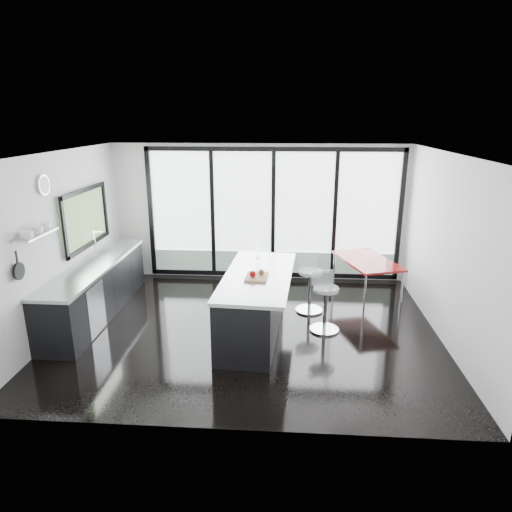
# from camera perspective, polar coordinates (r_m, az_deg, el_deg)

# --- Properties ---
(floor) EXTENTS (6.00, 5.00, 0.00)m
(floor) POSITION_cam_1_polar(r_m,az_deg,el_deg) (7.51, -0.93, -9.07)
(floor) COLOR black
(floor) RESTS_ON ground
(ceiling) EXTENTS (6.00, 5.00, 0.00)m
(ceiling) POSITION_cam_1_polar(r_m,az_deg,el_deg) (6.76, -1.05, 12.74)
(ceiling) COLOR white
(ceiling) RESTS_ON wall_back
(wall_back) EXTENTS (6.00, 0.09, 2.80)m
(wall_back) POSITION_cam_1_polar(r_m,az_deg,el_deg) (9.41, 1.98, 4.55)
(wall_back) COLOR silver
(wall_back) RESTS_ON ground
(wall_front) EXTENTS (6.00, 0.00, 2.80)m
(wall_front) POSITION_cam_1_polar(r_m,az_deg,el_deg) (4.67, -3.69, -7.13)
(wall_front) COLOR silver
(wall_front) RESTS_ON ground
(wall_left) EXTENTS (0.26, 5.00, 2.80)m
(wall_left) POSITION_cam_1_polar(r_m,az_deg,el_deg) (8.04, -22.46, 3.20)
(wall_left) COLOR silver
(wall_left) RESTS_ON ground
(wall_right) EXTENTS (0.00, 5.00, 2.80)m
(wall_right) POSITION_cam_1_polar(r_m,az_deg,el_deg) (7.39, 22.88, 0.70)
(wall_right) COLOR silver
(wall_right) RESTS_ON ground
(counter_cabinets) EXTENTS (0.69, 3.24, 1.36)m
(counter_cabinets) POSITION_cam_1_polar(r_m,az_deg,el_deg) (8.33, -19.38, -3.91)
(counter_cabinets) COLOR black
(counter_cabinets) RESTS_ON floor
(island) EXTENTS (1.17, 2.48, 1.28)m
(island) POSITION_cam_1_polar(r_m,az_deg,el_deg) (7.19, -0.37, -5.92)
(island) COLOR black
(island) RESTS_ON floor
(bar_stool_near) EXTENTS (0.59, 0.59, 0.74)m
(bar_stool_near) POSITION_cam_1_polar(r_m,az_deg,el_deg) (7.39, 8.64, -6.57)
(bar_stool_near) COLOR silver
(bar_stool_near) RESTS_ON floor
(bar_stool_far) EXTENTS (0.60, 0.60, 0.76)m
(bar_stool_far) POSITION_cam_1_polar(r_m,az_deg,el_deg) (8.07, 6.73, -4.35)
(bar_stool_far) COLOR silver
(bar_stool_far) RESTS_ON floor
(red_table) EXTENTS (1.22, 1.61, 0.76)m
(red_table) POSITION_cam_1_polar(r_m,az_deg,el_deg) (8.81, 13.56, -2.83)
(red_table) COLOR maroon
(red_table) RESTS_ON floor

